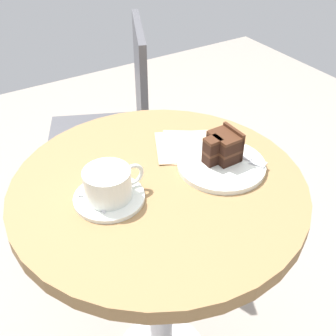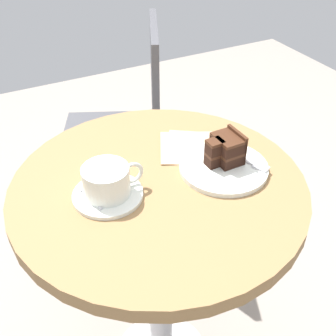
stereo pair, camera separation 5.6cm
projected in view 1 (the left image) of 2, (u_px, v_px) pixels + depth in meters
name	position (u px, v px, depth m)	size (l,w,h in m)	color
cafe_table	(159.00, 226.00, 1.02)	(0.67, 0.67, 0.75)	olive
saucer	(109.00, 198.00, 0.89)	(0.15, 0.15, 0.01)	silver
coffee_cup	(108.00, 183.00, 0.87)	(0.13, 0.10, 0.07)	silver
teaspoon	(88.00, 199.00, 0.88)	(0.03, 0.09, 0.00)	silver
cake_plate	(221.00, 165.00, 0.98)	(0.21, 0.21, 0.01)	silver
cake_slice	(223.00, 147.00, 0.97)	(0.08, 0.07, 0.07)	black
fork	(244.00, 158.00, 0.99)	(0.07, 0.14, 0.00)	silver
napkin	(189.00, 147.00, 1.05)	(0.22, 0.21, 0.00)	tan
cafe_chair	(119.00, 121.00, 1.59)	(0.50, 0.50, 0.88)	#4C4C51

